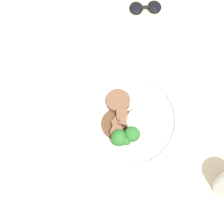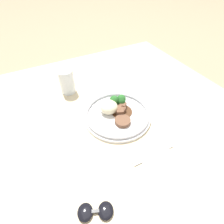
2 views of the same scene
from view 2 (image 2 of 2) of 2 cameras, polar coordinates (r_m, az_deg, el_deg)
ground_plane at (r=0.81m, az=1.70°, el=-1.71°), size 8.00×8.00×0.00m
dining_table at (r=0.79m, az=1.73°, el=-0.86°), size 1.16×1.15×0.03m
napkin at (r=0.66m, az=14.84°, el=-14.23°), size 0.15×0.13×0.00m
plate at (r=0.75m, az=1.56°, el=-0.14°), size 0.29×0.29×0.07m
juice_glass at (r=0.89m, az=-14.43°, el=9.20°), size 0.07×0.07×0.12m
fork at (r=0.65m, az=12.21°, el=-14.04°), size 0.02×0.17×0.00m
knife at (r=0.73m, az=-12.10°, el=-4.85°), size 0.20×0.08×0.00m
spoon at (r=0.98m, az=-4.83°, el=10.25°), size 0.15×0.05×0.01m
sunglasses at (r=0.56m, az=-5.42°, el=-29.60°), size 0.09×0.11×0.02m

